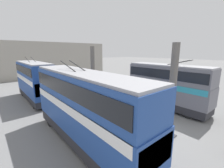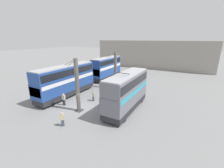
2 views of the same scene
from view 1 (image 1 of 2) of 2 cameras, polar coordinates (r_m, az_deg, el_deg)
ground_plane at (r=13.16m, az=18.09°, el=-17.10°), size 240.00×240.00×0.00m
depot_back_wall at (r=39.37m, az=-25.69°, el=8.15°), size 0.50×36.00×8.56m
support_column_near at (r=11.62m, az=21.87°, el=-3.51°), size 0.92×0.92×6.93m
support_column_far at (r=18.66m, az=-7.25°, el=3.00°), size 0.92×0.92×6.93m
bus_left_far at (r=17.88m, az=20.25°, el=0.14°), size 9.24×2.54×5.53m
bus_right_near at (r=10.23m, az=-10.65°, el=-7.55°), size 11.33×2.54×5.68m
bus_right_mid at (r=22.04m, az=-27.42°, el=1.81°), size 9.57×2.54×5.60m
person_by_left_row at (r=16.46m, az=18.23°, el=-7.50°), size 0.48×0.44×1.74m
person_aisle_midway at (r=14.17m, az=7.61°, el=-10.55°), size 0.48×0.37×1.62m
person_by_right_row at (r=10.36m, az=10.93°, el=-19.21°), size 0.33×0.47×1.79m
oil_drum at (r=19.01m, az=-17.66°, el=-6.32°), size 0.59×0.59×0.88m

